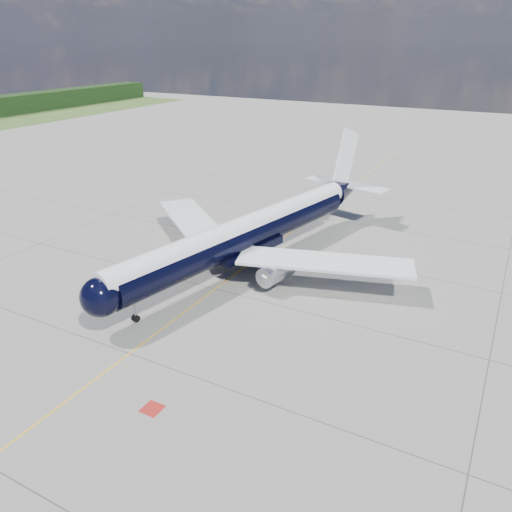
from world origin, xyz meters
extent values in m
plane|color=gray|center=(0.00, 30.00, 0.00)|extent=(320.00, 320.00, 0.00)
cube|color=#F2B00C|center=(0.00, 25.00, 0.00)|extent=(0.16, 160.00, 0.01)
cube|color=maroon|center=(6.80, -10.00, 0.00)|extent=(1.60, 1.60, 0.01)
cylinder|color=black|center=(0.10, 16.85, 4.42)|extent=(11.90, 39.95, 4.00)
sphere|color=black|center=(-4.10, -3.76, 4.42)|extent=(4.71, 4.71, 4.00)
cone|color=black|center=(5.04, 41.07, 5.05)|extent=(5.39, 8.01, 4.00)
cylinder|color=white|center=(0.10, 16.85, 5.42)|extent=(11.46, 41.84, 3.12)
cube|color=black|center=(-4.14, -3.96, 5.00)|extent=(2.73, 1.74, 0.58)
cube|color=white|center=(-10.40, 20.60, 3.47)|extent=(18.92, 16.91, 0.34)
cube|color=white|center=(11.24, 16.19, 3.47)|extent=(20.85, 10.77, 0.34)
cube|color=black|center=(0.10, 16.85, 2.94)|extent=(6.43, 11.19, 1.05)
cylinder|color=#B1B1B9|center=(-7.01, 16.16, 2.26)|extent=(3.27, 5.21, 2.36)
cylinder|color=#B1B1B9|center=(6.38, 13.43, 2.26)|extent=(3.27, 5.21, 2.36)
sphere|color=gray|center=(-7.46, 13.99, 2.26)|extent=(1.36, 1.36, 1.16)
sphere|color=gray|center=(5.94, 11.26, 2.26)|extent=(1.36, 1.36, 1.16)
cube|color=white|center=(-6.97, 16.36, 3.05)|extent=(0.90, 3.34, 1.16)
cube|color=white|center=(6.42, 13.63, 3.05)|extent=(0.90, 3.34, 1.16)
cube|color=white|center=(4.94, 40.55, 10.41)|extent=(1.66, 6.60, 8.97)
cube|color=white|center=(5.04, 41.07, 5.89)|extent=(14.07, 6.03, 0.23)
cylinder|color=gray|center=(-3.36, -0.15, 1.31)|extent=(0.22, 0.22, 2.21)
cylinder|color=black|center=(-3.57, -0.11, 0.37)|extent=(0.33, 0.76, 0.74)
cylinder|color=black|center=(-3.16, -0.19, 0.37)|extent=(0.33, 0.76, 0.74)
cylinder|color=gray|center=(-2.88, 19.07, 1.42)|extent=(0.32, 0.32, 2.00)
cylinder|color=gray|center=(3.72, 17.73, 1.42)|extent=(0.32, 0.32, 2.00)
cylinder|color=black|center=(-2.99, 18.50, 0.58)|extent=(0.69, 1.23, 1.16)
cylinder|color=black|center=(-2.76, 19.64, 0.58)|extent=(0.69, 1.23, 1.16)
cylinder|color=black|center=(3.60, 17.16, 0.58)|extent=(0.69, 1.23, 1.16)
cylinder|color=black|center=(3.83, 18.29, 0.58)|extent=(0.69, 1.23, 1.16)
camera|label=1|loc=(29.18, -33.95, 27.29)|focal=35.00mm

